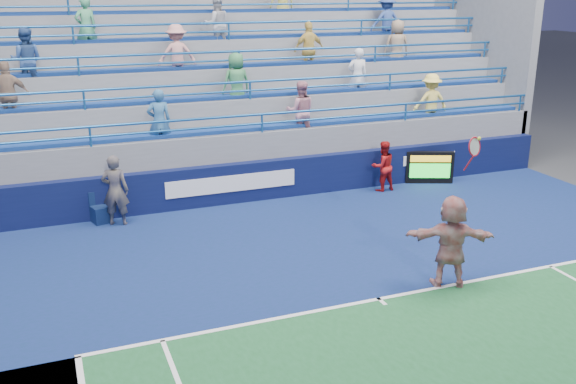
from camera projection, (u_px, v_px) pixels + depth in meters
name	position (u px, v px, depth m)	size (l,w,h in m)	color
ground	(379.00, 300.00, 12.12)	(120.00, 120.00, 0.00)	#333538
sponsor_wall	(265.00, 180.00, 17.72)	(18.00, 0.32, 1.10)	#0A1138
bleacher_stand	(226.00, 119.00, 20.75)	(18.00, 5.60, 6.13)	slate
serve_speed_board	(430.00, 168.00, 19.14)	(1.37, 0.67, 0.98)	black
judge_chair	(101.00, 213.00, 16.03)	(0.54, 0.54, 0.77)	#0D1C40
tennis_player	(451.00, 241.00, 12.44)	(1.80, 1.20, 2.99)	silver
line_judge	(115.00, 190.00, 15.67)	(0.65, 0.43, 1.79)	#131636
ball_girl	(383.00, 166.00, 18.38)	(0.71, 0.56, 1.47)	#AB1314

